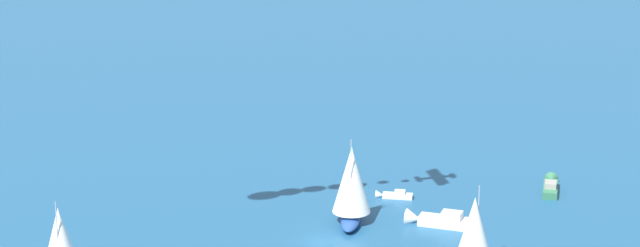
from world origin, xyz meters
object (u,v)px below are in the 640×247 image
Objects in this scene: sailboat_far_port at (352,184)px; sailboat_ahead at (60,241)px; motorboat_inshore at (438,220)px; motorboat_trailing at (551,186)px; motorboat_offshore at (392,195)px; sailboat_far_stbd at (474,233)px.

sailboat_ahead is at bearing -118.26° from sailboat_far_port.
motorboat_inshore is 1.21× the size of motorboat_trailing.
motorboat_inshore is at bearing -106.59° from motorboat_trailing.
motorboat_offshore is 26.24m from motorboat_trailing.
motorboat_inshore reaches higher than motorboat_trailing.
sailboat_ahead reaches higher than motorboat_inshore.
sailboat_ahead is (-21.22, -39.47, -1.10)m from sailboat_far_port.
motorboat_offshore is at bearing 92.82° from sailboat_far_port.
sailboat_far_stbd is 30.82m from motorboat_offshore.
sailboat_far_port is at bearing -121.12° from motorboat_trailing.
sailboat_far_stbd is at bearing -36.98° from motorboat_offshore.
sailboat_far_port is 1.22× the size of sailboat_ahead.
sailboat_ahead is at bearing -119.53° from motorboat_trailing.
sailboat_far_port is 14.19m from motorboat_offshore.
motorboat_offshore is 0.54× the size of sailboat_ahead.
sailboat_ahead is (-44.88, -34.14, -0.32)m from sailboat_far_stbd.
motorboat_trailing is at bearing 73.41° from motorboat_inshore.
sailboat_far_stbd is at bearing -12.70° from sailboat_far_port.
sailboat_far_stbd is 1.98× the size of motorboat_offshore.
sailboat_ahead is (-20.58, -52.43, 4.64)m from motorboat_offshore.
sailboat_ahead is at bearing -111.43° from motorboat_offshore.
motorboat_trailing is at bearing 58.88° from sailboat_far_port.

